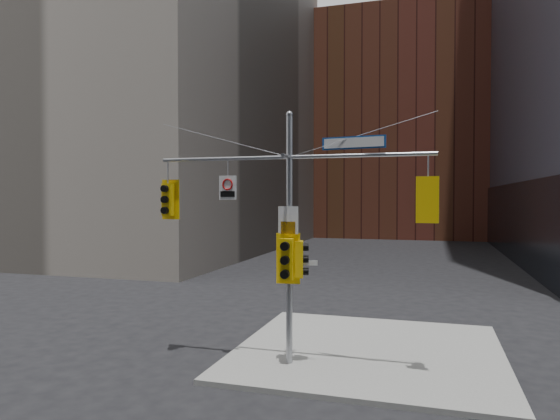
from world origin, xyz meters
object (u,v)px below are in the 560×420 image
Objects in this scene: street_sign_blade at (353,143)px; traffic_light_east_arm at (428,200)px; regulatory_sign_arm at (228,187)px; signal_assembly at (289,213)px; traffic_light_pole_front at (287,259)px; traffic_light_west_arm at (168,200)px; traffic_light_pole_side at (300,259)px.

traffic_light_east_arm is at bearing 7.65° from street_sign_blade.
signal_assembly is at bearing 6.21° from regulatory_sign_arm.
regulatory_sign_arm is (-3.68, -0.02, -1.18)m from street_sign_blade.
traffic_light_pole_front is 2.03× the size of regulatory_sign_arm.
traffic_light_west_arm is 4.51m from traffic_light_pole_side.
traffic_light_pole_side is at bearing 6.56° from regulatory_sign_arm.
regulatory_sign_arm reaches higher than traffic_light_pole_front.
traffic_light_pole_side is 1.47× the size of regulatory_sign_arm.
regulatory_sign_arm is (-1.87, 0.25, 2.03)m from traffic_light_pole_front.
traffic_light_east_arm is (7.62, -0.01, 0.00)m from traffic_light_west_arm.
traffic_light_pole_front is (-3.76, -0.27, -1.66)m from traffic_light_east_arm.
traffic_light_west_arm is 1.19× the size of traffic_light_pole_side.
traffic_light_west_arm reaches higher than traffic_light_pole_front.
traffic_light_east_arm reaches higher than traffic_light_pole_side.
signal_assembly reaches higher than traffic_light_pole_side.
regulatory_sign_arm is at bearing 0.22° from traffic_light_west_arm.
signal_assembly is at bearing 80.23° from traffic_light_pole_side.
street_sign_blade is (1.49, -0.01, 3.23)m from traffic_light_pole_side.
signal_assembly reaches higher than traffic_light_pole_front.
traffic_light_east_arm is 1.17× the size of traffic_light_pole_side.
signal_assembly is 7.75× the size of traffic_light_pole_side.
traffic_light_pole_side is (4.18, 0.00, -1.68)m from traffic_light_west_arm.
regulatory_sign_arm is at bearing 169.02° from traffic_light_pole_front.
regulatory_sign_arm is at bearing 4.82° from traffic_light_east_arm.
traffic_light_east_arm is at bearing 5.81° from regulatory_sign_arm.
traffic_light_pole_front is at bearing -90.09° from signal_assembly.
signal_assembly is 4.53× the size of street_sign_blade.
street_sign_blade reaches higher than traffic_light_pole_side.
signal_assembly is at bearing -172.20° from street_sign_blade.
traffic_light_pole_side is 0.72× the size of traffic_light_pole_front.
street_sign_blade is at bearing 4.54° from traffic_light_east_arm.
traffic_light_east_arm is 2.49m from street_sign_blade.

